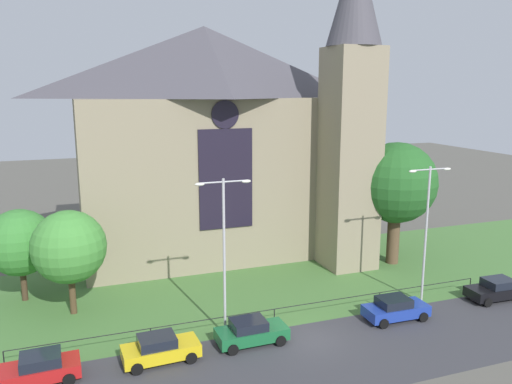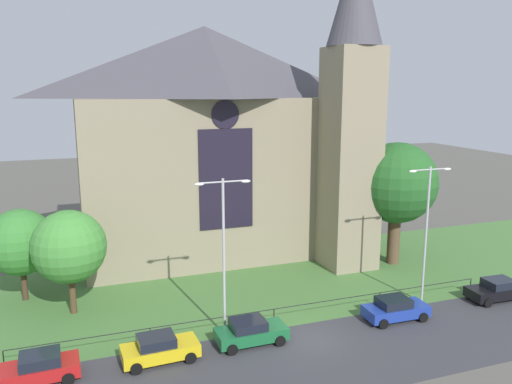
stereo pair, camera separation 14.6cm
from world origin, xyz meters
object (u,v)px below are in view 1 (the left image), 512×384
(streetlamp_far, at_px, (427,219))
(parked_car_yellow, at_px, (160,349))
(parked_car_red, at_px, (38,369))
(tree_right_far, at_px, (396,183))
(parked_car_blue, at_px, (395,309))
(parked_car_green, at_px, (251,332))
(tree_left_near, at_px, (69,247))
(tree_left_far, at_px, (20,243))
(streetlamp_near, at_px, (224,240))
(parked_car_black, at_px, (496,289))
(church_building, at_px, (216,140))

(streetlamp_far, xyz_separation_m, parked_car_yellow, (-18.74, -1.78, -5.27))
(parked_car_red, xyz_separation_m, parked_car_yellow, (6.21, -0.07, 0.00))
(tree_right_far, height_order, parked_car_blue, tree_right_far)
(streetlamp_far, distance_m, parked_car_green, 14.45)
(tree_left_near, bearing_deg, parked_car_yellow, -61.52)
(tree_left_near, xyz_separation_m, tree_right_far, (26.00, 1.32, 2.33))
(parked_car_green, bearing_deg, tree_left_far, 137.92)
(tree_left_far, height_order, parked_car_green, tree_left_far)
(tree_left_near, height_order, streetlamp_near, streetlamp_near)
(parked_car_black, bearing_deg, parked_car_yellow, 2.98)
(streetlamp_near, distance_m, parked_car_blue, 12.35)
(tree_left_far, bearing_deg, tree_right_far, -4.24)
(parked_car_green, height_order, parked_car_blue, same)
(parked_car_yellow, bearing_deg, parked_car_black, -1.78)
(parked_car_red, xyz_separation_m, parked_car_blue, (21.50, -0.06, 0.00))
(church_building, height_order, parked_car_red, church_building)
(tree_left_far, xyz_separation_m, streetlamp_near, (11.92, -9.85, 1.79))
(tree_left_near, bearing_deg, church_building, 36.95)
(parked_car_green, bearing_deg, parked_car_red, 179.79)
(streetlamp_near, height_order, parked_car_blue, streetlamp_near)
(parked_car_blue, bearing_deg, streetlamp_near, 172.09)
(tree_right_far, relative_size, parked_car_blue, 2.46)
(streetlamp_near, bearing_deg, tree_left_far, 140.41)
(church_building, bearing_deg, parked_car_yellow, -115.15)
(parked_car_green, height_order, parked_car_black, same)
(streetlamp_far, distance_m, parked_car_red, 25.56)
(parked_car_red, bearing_deg, tree_right_far, -163.41)
(church_building, bearing_deg, streetlamp_near, -104.26)
(church_building, xyz_separation_m, tree_left_far, (-15.97, -6.10, -6.02))
(parked_car_green, bearing_deg, parked_car_black, -0.36)
(tree_left_far, xyz_separation_m, parked_car_green, (13.02, -11.47, -3.51))
(tree_left_far, relative_size, parked_car_blue, 1.56)
(parked_car_red, distance_m, parked_car_black, 30.19)
(parked_car_red, relative_size, parked_car_black, 1.00)
(parked_car_red, height_order, parked_car_green, same)
(tree_left_far, distance_m, tree_left_near, 4.76)
(tree_left_far, bearing_deg, parked_car_red, -82.95)
(streetlamp_near, relative_size, parked_car_black, 2.28)
(tree_left_near, relative_size, parked_car_green, 1.67)
(parked_car_yellow, distance_m, parked_car_black, 23.97)
(tree_left_near, bearing_deg, tree_right_far, 2.91)
(parked_car_black, bearing_deg, church_building, -45.82)
(church_building, relative_size, parked_car_red, 6.10)
(tree_left_far, bearing_deg, church_building, 20.91)
(tree_left_far, distance_m, parked_car_black, 33.78)
(streetlamp_near, distance_m, parked_car_red, 11.87)
(church_building, distance_m, parked_car_yellow, 21.79)
(tree_left_near, distance_m, streetlamp_near, 10.87)
(tree_right_far, height_order, streetlamp_near, tree_right_far)
(parked_car_green, xyz_separation_m, parked_car_blue, (9.91, -0.16, 0.00))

